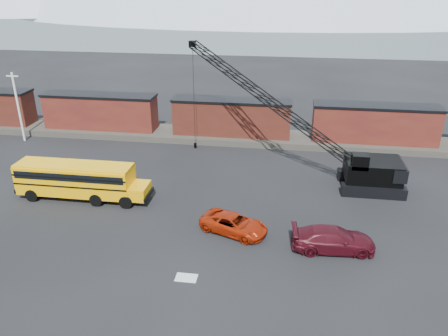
# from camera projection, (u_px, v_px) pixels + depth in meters

# --- Properties ---
(ground) EXTENTS (160.00, 160.00, 0.00)m
(ground) POSITION_uv_depth(u_px,v_px,m) (192.00, 243.00, 31.77)
(ground) COLOR black
(ground) RESTS_ON ground
(gravel_berm) EXTENTS (120.00, 5.00, 0.70)m
(gravel_berm) POSITION_uv_depth(u_px,v_px,m) (232.00, 137.00, 51.51)
(gravel_berm) COLOR #4D493F
(gravel_berm) RESTS_ON ground
(boxcar_west_near) EXTENTS (13.70, 3.10, 4.17)m
(boxcar_west_near) POSITION_uv_depth(u_px,v_px,m) (101.00, 111.00, 52.68)
(boxcar_west_near) COLOR #4D1616
(boxcar_west_near) RESTS_ON gravel_berm
(boxcar_mid) EXTENTS (13.70, 3.10, 4.17)m
(boxcar_mid) POSITION_uv_depth(u_px,v_px,m) (232.00, 117.00, 50.53)
(boxcar_mid) COLOR #551C18
(boxcar_mid) RESTS_ON gravel_berm
(boxcar_east_near) EXTENTS (13.70, 3.10, 4.17)m
(boxcar_east_near) POSITION_uv_depth(u_px,v_px,m) (375.00, 123.00, 48.38)
(boxcar_east_near) COLOR #4D1616
(boxcar_east_near) RESTS_ON gravel_berm
(utility_pole) EXTENTS (1.40, 0.24, 8.00)m
(utility_pole) POSITION_uv_depth(u_px,v_px,m) (18.00, 106.00, 49.58)
(utility_pole) COLOR silver
(utility_pole) RESTS_ON ground
(snow_patch) EXTENTS (1.40, 0.90, 0.02)m
(snow_patch) POSITION_uv_depth(u_px,v_px,m) (186.00, 278.00, 28.08)
(snow_patch) COLOR silver
(snow_patch) RESTS_ON ground
(school_bus) EXTENTS (11.65, 2.65, 3.19)m
(school_bus) POSITION_uv_depth(u_px,v_px,m) (79.00, 179.00, 37.39)
(school_bus) COLOR #F8AA05
(school_bus) RESTS_ON ground
(red_pickup) EXTENTS (5.67, 4.07, 1.43)m
(red_pickup) POSITION_uv_depth(u_px,v_px,m) (234.00, 224.00, 32.78)
(red_pickup) COLOR #A72208
(red_pickup) RESTS_ON ground
(maroon_suv) EXTENTS (6.01, 2.84, 1.70)m
(maroon_suv) POSITION_uv_depth(u_px,v_px,m) (333.00, 239.00, 30.64)
(maroon_suv) COLOR #440C15
(maroon_suv) RESTS_ON ground
(crawler_crane) EXTENTS (21.11, 10.15, 11.91)m
(crawler_crane) POSITION_uv_depth(u_px,v_px,m) (269.00, 101.00, 41.78)
(crawler_crane) COLOR black
(crawler_crane) RESTS_ON ground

